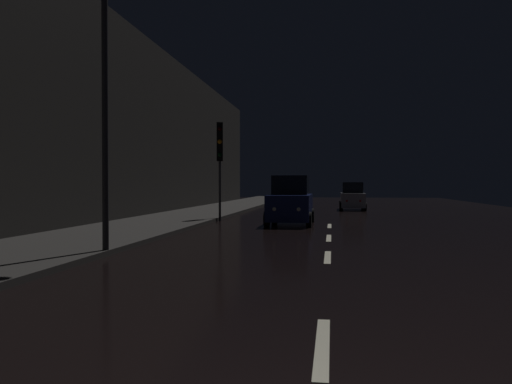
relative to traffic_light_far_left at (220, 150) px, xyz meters
name	(u,v)px	position (x,y,z in m)	size (l,w,h in m)	color
ground	(330,219)	(5.36, 2.56, -3.52)	(27.74, 84.00, 0.02)	black
sidewalk_left	(189,216)	(-2.30, 2.56, -3.44)	(4.40, 84.00, 0.15)	#33302D
building_facade_left	(117,120)	(-4.90, -0.94, 1.40)	(0.80, 63.00, 9.83)	#2D2B28
lane_centerline	(328,248)	(5.36, -10.15, -3.51)	(0.16, 18.77, 0.01)	beige
traffic_light_far_left	(220,150)	(0.00, 0.00, 0.00)	(0.37, 0.48, 4.84)	#38383A
streetlamp_overhead	(121,54)	(0.23, -12.46, 1.57)	(1.70, 0.44, 7.76)	#2D2D30
car_approaching_headlights	(291,202)	(3.62, -1.58, -2.51)	(2.01, 4.36, 2.19)	#141E51
car_distant_taillights	(352,197)	(6.88, 11.76, -2.63)	(1.77, 3.84, 1.93)	#A5A8AD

